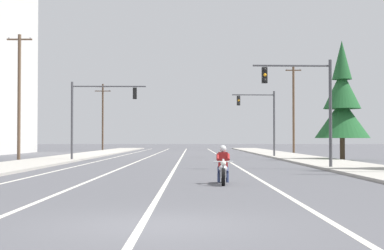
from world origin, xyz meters
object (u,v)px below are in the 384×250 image
Objects in this scene: traffic_signal_near_right at (308,97)px; traffic_signal_mid_right at (262,114)px; traffic_signal_near_left at (94,108)px; utility_pole_left_far at (102,115)px; utility_pole_right_far at (293,109)px; conifer_tree_right_verge_far at (342,105)px; motorcycle_with_rider at (223,169)px; utility_pole_left_near at (19,95)px.

traffic_signal_near_right is 1.00× the size of traffic_signal_mid_right.
traffic_signal_near_left is 41.69m from utility_pole_left_far.
traffic_signal_mid_right is at bearing -58.54° from utility_pole_left_far.
conifer_tree_right_verge_far is at bearing -89.52° from utility_pole_right_far.
traffic_signal_near_left and traffic_signal_mid_right have the same top height.
traffic_signal_mid_right is (5.41, 32.78, 3.46)m from motorcycle_with_rider.
conifer_tree_right_verge_far is at bearing 68.56° from traffic_signal_near_right.
traffic_signal_mid_right is 21.94m from utility_pole_left_near.
traffic_signal_near_left is 16.78m from traffic_signal_mid_right.
motorcycle_with_rider is at bearing -116.09° from traffic_signal_near_right.
motorcycle_with_rider is 0.22× the size of utility_pole_left_far.
traffic_signal_near_right is 0.61× the size of utility_pole_right_far.
motorcycle_with_rider is 0.22× the size of utility_pole_left_near.
utility_pole_left_near is at bearing -179.66° from conifer_tree_right_verge_far.
utility_pole_left_near is (-20.42, -7.94, 1.21)m from traffic_signal_mid_right.
traffic_signal_near_left is at bearing -176.96° from conifer_tree_right_verge_far.
conifer_tree_right_verge_far is at bearing -57.80° from utility_pole_left_far.
traffic_signal_near_left reaches higher than motorcycle_with_rider.
utility_pole_right_far is at bearing 40.13° from utility_pole_left_near.
traffic_signal_near_right is 1.00× the size of traffic_signal_near_left.
traffic_signal_mid_right is at bearing 89.99° from traffic_signal_near_right.
traffic_signal_near_left is 29.90m from utility_pole_right_far.
motorcycle_with_rider is at bearing -99.37° from traffic_signal_mid_right.
utility_pole_right_far is (19.57, 22.58, 1.12)m from traffic_signal_near_left.
motorcycle_with_rider is 47.98m from utility_pole_right_far.
utility_pole_right_far reaches higher than traffic_signal_near_right.
traffic_signal_near_right and traffic_signal_near_left have the same top height.
conifer_tree_right_verge_far is (5.48, -7.78, 0.38)m from traffic_signal_mid_right.
traffic_signal_mid_right is 9.53m from conifer_tree_right_verge_far.
utility_pole_right_far is (5.31, 35.49, 1.20)m from traffic_signal_near_right.
conifer_tree_right_verge_far is (10.89, 25.00, 3.83)m from motorcycle_with_rider.
utility_pole_right_far reaches higher than utility_pole_left_far.
utility_pole_left_far reaches higher than motorcycle_with_rider.
utility_pole_left_near is 0.99× the size of utility_pole_right_far.
motorcycle_with_rider is 0.35× the size of traffic_signal_near_left.
traffic_signal_mid_right is at bearing 21.24° from utility_pole_left_near.
utility_pole_left_far is at bearing 102.49° from motorcycle_with_rider.
traffic_signal_near_left is at bearing 110.29° from motorcycle_with_rider.
motorcycle_with_rider is at bearing -58.86° from utility_pole_left_near.
utility_pole_left_far is (-5.60, 41.30, 1.19)m from traffic_signal_near_left.
utility_pole_left_near reaches higher than traffic_signal_mid_right.
utility_pole_right_far is 21.55m from conifer_tree_right_verge_far.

